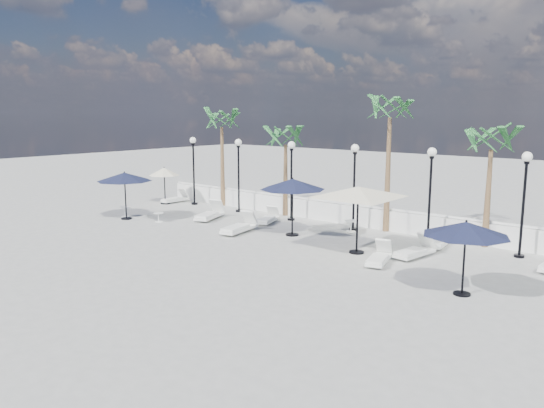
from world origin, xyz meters
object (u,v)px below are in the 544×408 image
Objects in this scene: lounger_7 at (439,241)px; parasol_cream_small at (164,172)px; parasol_navy_mid at (293,184)px; parasol_cream_sq_a at (358,187)px; lounger_0 at (210,214)px; lounger_4 at (415,251)px; lounger_3 at (239,227)px; lounger_1 at (175,199)px; lounger_2 at (268,218)px; parasol_navy_right at (466,229)px; lounger_5 at (379,257)px; parasol_navy_left at (125,177)px.

parasol_cream_small is (-16.14, -0.53, 1.62)m from lounger_7.
parasol_cream_sq_a reaches higher than parasol_navy_mid.
lounger_0 is 5.73m from parasol_cream_small.
parasol_navy_mid is 1.31× the size of parasol_cream_small.
lounger_3 is at bearing -162.92° from lounger_4.
lounger_4 reaches higher than lounger_7.
lounger_2 is (7.94, -0.95, 0.01)m from lounger_1.
parasol_navy_right is 1.15× the size of parasol_cream_small.
parasol_navy_mid is (5.22, -0.12, 1.93)m from lounger_0.
lounger_2 is 7.92m from lounger_5.
parasol_cream_sq_a is at bearing -148.24° from lounger_4.
parasol_navy_mid is (2.09, 1.09, 1.94)m from lounger_3.
parasol_navy_mid is at bearing 168.38° from parasol_cream_sq_a.
lounger_5 is at bearing 4.27° from parasol_navy_left.
lounger_3 is 8.37m from lounger_7.
lounger_5 is 2.74m from parasol_cream_sq_a.
lounger_4 is at bearing -1.16° from lounger_3.
lounger_0 is at bearing 174.43° from parasol_cream_sq_a.
lounger_5 is at bearing -28.47° from parasol_cream_sq_a.
lounger_4 reaches higher than lounger_5.
lounger_2 is 11.70m from parasol_navy_right.
parasol_navy_mid reaches higher than lounger_7.
lounger_0 is at bearing 38.76° from parasol_navy_left.
parasol_navy_left is (-5.98, -3.77, 1.87)m from lounger_2.
parasol_navy_left is 1.25× the size of parasol_cream_small.
lounger_7 is at bearing 0.88° from lounger_1.
parasol_cream_sq_a reaches higher than parasol_navy_left.
lounger_7 is 0.71× the size of parasol_navy_right.
lounger_0 is 9.16m from parasol_cream_sq_a.
parasol_navy_mid is at bearing 147.65° from lounger_5.
lounger_0 is at bearing 155.30° from lounger_5.
parasol_navy_left is at bearing -171.86° from parasol_cream_sq_a.
parasol_navy_mid reaches higher than lounger_0.
lounger_5 is at bearing -108.32° from lounger_7.
parasol_cream_sq_a is at bearing -38.39° from lounger_2.
parasol_navy_right reaches higher than lounger_5.
lounger_4 is 1.68m from lounger_5.
lounger_1 is 16.02m from lounger_7.
lounger_1 is 0.93× the size of lounger_2.
parasol_cream_sq_a is (8.84, -0.86, 2.24)m from lounger_0.
lounger_7 is (0.66, 3.63, -0.01)m from lounger_5.
parasol_navy_mid is 0.51× the size of parasol_cream_sq_a.
lounger_5 is (7.42, -2.77, 0.00)m from lounger_2.
lounger_5 reaches higher than lounger_2.
lounger_1 is 14.52m from parasol_cream_sq_a.
lounger_0 is at bearing -177.37° from lounger_7.
lounger_4 is 0.71× the size of parasol_navy_mid.
lounger_4 is at bearing 134.08° from parasol_navy_right.
lounger_7 is at bearing 63.87° from lounger_5.
parasol_navy_right is at bearing -23.42° from parasol_cream_sq_a.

